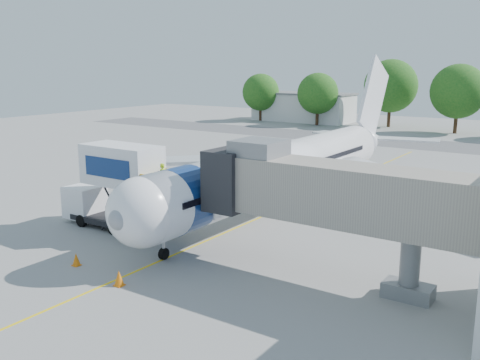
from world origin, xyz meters
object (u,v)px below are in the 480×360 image
Objects in this scene: jet_bridge at (320,192)px; ground_tug at (43,279)px; catering_hiloader at (115,187)px; aircraft at (288,167)px.

ground_tug is at bearing -137.02° from jet_bridge.
catering_hiloader is 2.51× the size of ground_tug.
catering_hiloader is (-6.27, -11.12, -0.19)m from aircraft.
jet_bridge is 4.10× the size of ground_tug.
jet_bridge is (7.99, -11.12, 1.39)m from aircraft.
aircraft is 4.44× the size of catering_hiloader.
jet_bridge is 1.64× the size of catering_hiloader.
catering_hiloader is at bearing -119.42° from aircraft.
aircraft is at bearing 60.58° from catering_hiloader.
aircraft is 11.14× the size of ground_tug.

